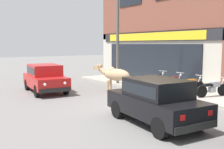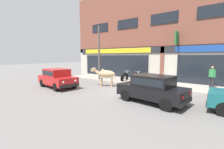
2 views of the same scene
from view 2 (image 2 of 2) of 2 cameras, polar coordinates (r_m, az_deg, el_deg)
ground_plane at (r=10.20m, az=8.00°, el=-6.94°), size 90.00×90.00×0.00m
sidewalk at (r=13.63m, az=16.00°, el=-3.34°), size 19.00×3.35×0.12m
shop_building at (r=15.40m, az=19.31°, el=15.01°), size 23.00×1.40×9.79m
cow at (r=12.09m, az=-2.60°, el=0.16°), size 1.99×1.17×1.61m
car_1 at (r=8.17m, az=15.00°, el=-4.75°), size 3.74×1.99×1.46m
car_3 at (r=12.45m, az=-20.16°, el=-0.96°), size 3.73×1.97×1.46m
motorcycle_0 at (r=14.52m, az=4.80°, el=-0.68°), size 0.59×1.80×0.88m
motorcycle_1 at (r=14.03m, az=8.89°, el=-1.01°), size 0.52×1.81×0.88m
motorcycle_2 at (r=13.34m, az=13.30°, el=-1.53°), size 0.58×1.80×0.88m
motorcycle_3 at (r=13.13m, az=18.07°, el=-1.82°), size 0.67×1.79×0.88m
pedestrian at (r=13.13m, az=33.81°, el=-0.03°), size 0.43×0.32×1.60m
utility_pole at (r=15.04m, az=-4.96°, el=8.10°), size 0.18×0.18×5.23m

